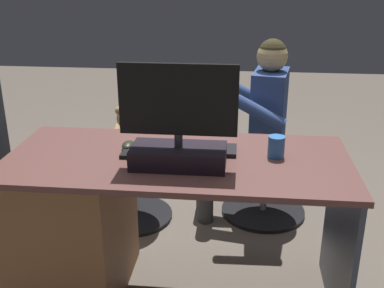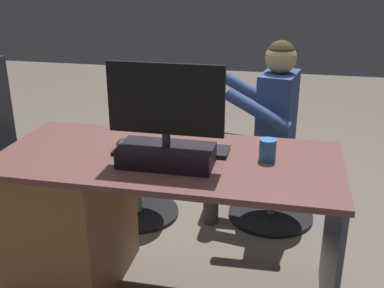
% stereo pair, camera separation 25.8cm
% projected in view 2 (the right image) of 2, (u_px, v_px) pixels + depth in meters
% --- Properties ---
extents(ground_plane, '(10.00, 10.00, 0.00)m').
position_uv_depth(ground_plane, '(185.00, 254.00, 2.76)').
color(ground_plane, '#6A5F53').
extents(desk, '(1.59, 0.71, 0.76)m').
position_uv_depth(desk, '(89.00, 214.00, 2.38)').
color(desk, brown).
rests_on(desk, ground_plane).
extents(monitor, '(0.51, 0.20, 0.45)m').
position_uv_depth(monitor, '(166.00, 135.00, 2.04)').
color(monitor, black).
rests_on(monitor, desk).
extents(keyboard, '(0.42, 0.14, 0.02)m').
position_uv_depth(keyboard, '(185.00, 149.00, 2.24)').
color(keyboard, black).
rests_on(keyboard, desk).
extents(computer_mouse, '(0.06, 0.10, 0.04)m').
position_uv_depth(computer_mouse, '(123.00, 143.00, 2.29)').
color(computer_mouse, '#272C1F').
rests_on(computer_mouse, desk).
extents(cup, '(0.08, 0.08, 0.10)m').
position_uv_depth(cup, '(268.00, 150.00, 2.12)').
color(cup, '#3372BF').
rests_on(cup, desk).
extents(tv_remote, '(0.05, 0.15, 0.02)m').
position_uv_depth(tv_remote, '(121.00, 149.00, 2.24)').
color(tv_remote, black).
rests_on(tv_remote, desk).
extents(office_chair_teddy, '(0.54, 0.54, 0.47)m').
position_uv_depth(office_chair_teddy, '(138.00, 178.00, 3.11)').
color(office_chair_teddy, black).
rests_on(office_chair_teddy, ground_plane).
extents(teddy_bear, '(0.21, 0.21, 0.30)m').
position_uv_depth(teddy_bear, '(136.00, 129.00, 3.00)').
color(teddy_bear, tan).
rests_on(teddy_bear, office_chair_teddy).
extents(visitor_chair, '(0.56, 0.56, 0.47)m').
position_uv_depth(visitor_chair, '(272.00, 182.00, 3.08)').
color(visitor_chair, black).
rests_on(visitor_chair, ground_plane).
extents(person, '(0.58, 0.53, 1.17)m').
position_uv_depth(person, '(262.00, 118.00, 2.92)').
color(person, '#324983').
rests_on(person, ground_plane).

